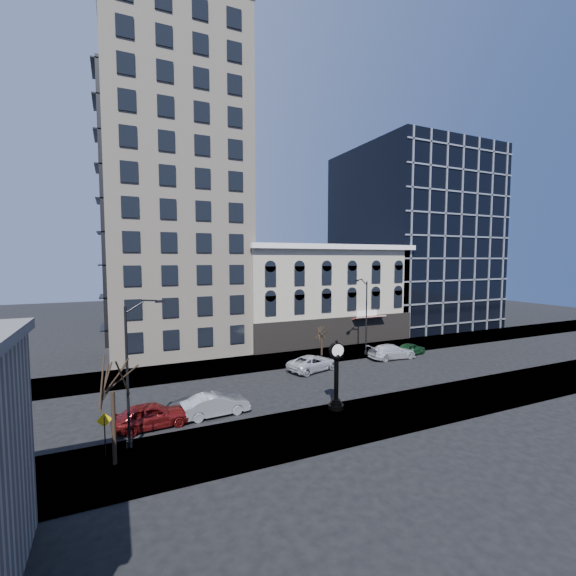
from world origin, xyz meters
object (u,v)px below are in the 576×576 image
warning_sign (105,427)px  car_near_a (151,415)px  street_lamp_near (138,334)px  street_clock (336,378)px  car_near_b (216,404)px

warning_sign → car_near_a: warning_sign is taller
warning_sign → street_lamp_near: bearing=14.3°
street_clock → street_lamp_near: (-12.96, 0.13, 4.17)m
street_lamp_near → warning_sign: bearing=-171.2°
street_clock → car_near_b: size_ratio=1.08×
warning_sign → car_near_a: size_ratio=0.51×
street_clock → car_near_b: (-7.99, 2.69, -1.60)m
warning_sign → car_near_a: (2.61, 3.02, -0.97)m
car_near_a → car_near_b: car_near_a is taller
car_near_a → street_lamp_near: bearing=157.5°
street_lamp_near → warning_sign: street_lamp_near is taller
street_clock → warning_sign: bearing=-172.5°
street_clock → street_lamp_near: street_lamp_near is taller
street_lamp_near → car_near_a: size_ratio=1.79×
street_clock → car_near_b: 8.58m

